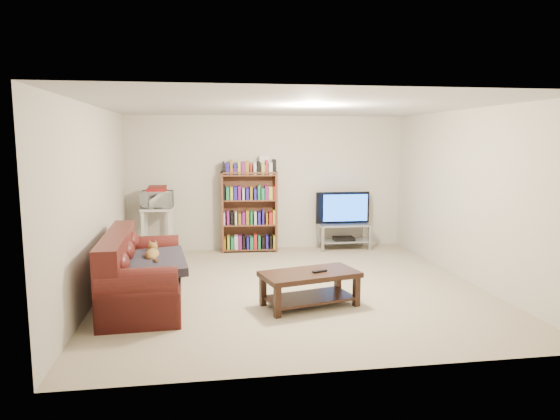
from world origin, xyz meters
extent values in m
plane|color=#BBAC8B|center=(0.00, 0.00, 0.00)|extent=(5.00, 5.00, 0.00)
plane|color=white|center=(0.00, 0.00, 2.40)|extent=(5.00, 5.00, 0.00)
plane|color=beige|center=(0.00, 2.50, 1.20)|extent=(5.00, 0.00, 5.00)
plane|color=beige|center=(0.00, -2.50, 1.20)|extent=(5.00, 0.00, 5.00)
plane|color=beige|center=(-2.50, 0.00, 1.20)|extent=(0.00, 5.00, 5.00)
plane|color=beige|center=(2.50, 0.00, 1.20)|extent=(0.00, 5.00, 5.00)
cube|color=#4A1613|center=(-1.89, -0.34, 0.19)|extent=(0.96, 2.06, 0.39)
cube|color=#4A1613|center=(-2.20, -0.35, 0.44)|extent=(0.35, 2.03, 0.85)
cube|color=#4A1613|center=(-1.85, -1.23, 0.25)|extent=(0.84, 0.28, 0.51)
cube|color=#4A1613|center=(-1.93, 0.56, 0.25)|extent=(0.84, 0.28, 0.51)
cube|color=#2C2934|center=(-1.78, -0.47, 0.52)|extent=(0.90, 1.10, 0.18)
cube|color=black|center=(0.08, -0.78, 0.39)|extent=(1.25, 0.83, 0.06)
cube|color=black|center=(0.08, -0.78, 0.10)|extent=(1.12, 0.75, 0.03)
cube|color=black|center=(-0.36, -1.12, 0.18)|extent=(0.09, 0.09, 0.36)
cube|color=black|center=(0.63, -0.87, 0.18)|extent=(0.09, 0.09, 0.36)
cube|color=black|center=(-0.47, -0.69, 0.18)|extent=(0.09, 0.09, 0.36)
cube|color=black|center=(0.52, -0.44, 0.18)|extent=(0.09, 0.09, 0.36)
cube|color=black|center=(0.19, -0.81, 0.43)|extent=(0.19, 0.12, 0.02)
cube|color=#999EA3|center=(1.35, 2.22, 0.45)|extent=(0.93, 0.42, 0.03)
cube|color=#999EA3|center=(1.35, 2.22, 0.15)|extent=(0.88, 0.40, 0.02)
cube|color=gray|center=(0.92, 2.04, 0.23)|extent=(0.05, 0.05, 0.46)
cube|color=gray|center=(1.78, 2.04, 0.23)|extent=(0.05, 0.05, 0.46)
cube|color=gray|center=(0.92, 2.40, 0.23)|extent=(0.05, 0.05, 0.46)
cube|color=gray|center=(1.79, 2.39, 0.23)|extent=(0.05, 0.05, 0.46)
imported|color=black|center=(1.35, 2.22, 0.75)|extent=(1.00, 0.14, 0.57)
cube|color=black|center=(1.35, 2.22, 0.19)|extent=(0.37, 0.26, 0.06)
cube|color=brown|center=(-0.83, 2.33, 0.71)|extent=(0.06, 0.31, 1.42)
cube|color=brown|center=(0.11, 2.27, 0.71)|extent=(0.06, 0.31, 1.42)
cube|color=brown|center=(-0.36, 2.30, 1.41)|extent=(1.00, 0.36, 0.03)
cube|color=maroon|center=(-0.58, 2.31, 1.46)|extent=(0.30, 0.23, 0.08)
cube|color=silver|center=(-1.93, 2.11, 0.82)|extent=(0.55, 0.41, 0.04)
cube|color=silver|center=(-1.93, 2.11, 0.30)|extent=(0.49, 0.37, 0.03)
cube|color=silver|center=(-2.16, 1.98, 0.40)|extent=(0.05, 0.05, 0.80)
cube|color=silver|center=(-1.72, 1.95, 0.40)|extent=(0.05, 0.05, 0.80)
cube|color=silver|center=(-2.14, 2.28, 0.40)|extent=(0.05, 0.05, 0.80)
cube|color=silver|center=(-1.70, 2.25, 0.40)|extent=(0.05, 0.05, 0.80)
imported|color=silver|center=(-1.93, 2.11, 0.98)|extent=(0.54, 0.38, 0.28)
cube|color=maroon|center=(-1.93, 2.11, 1.15)|extent=(0.32, 0.29, 0.05)
camera|label=1|loc=(-1.15, -6.42, 1.97)|focal=32.00mm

